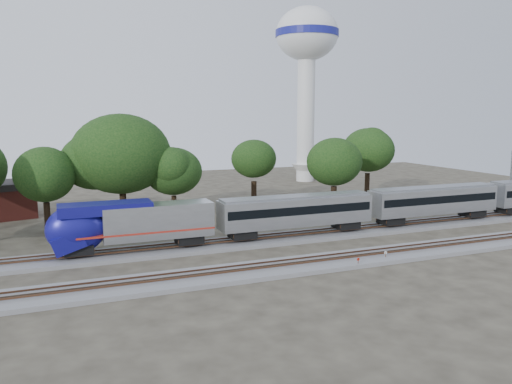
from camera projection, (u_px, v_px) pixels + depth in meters
ground at (263, 258)px, 49.48m from camera, size 160.00×160.00×0.00m
track_far at (242, 242)px, 54.96m from camera, size 160.00×5.00×0.73m
track_near at (280, 268)px, 45.78m from camera, size 160.00×5.00×0.73m
train at (492, 195)px, 67.78m from camera, size 114.40×3.27×4.82m
switch_stand_red at (358, 261)px, 46.37m from camera, size 0.31×0.08×0.97m
switch_stand_white at (386, 255)px, 48.53m from camera, size 0.32×0.06×1.00m
switch_lever at (339, 266)px, 46.48m from camera, size 0.54×0.37×0.30m
water_tower at (307, 53)px, 104.23m from camera, size 13.15×13.15×36.41m
tree_2 at (45, 175)px, 58.20m from camera, size 7.36×7.36×10.38m
tree_3 at (121, 154)px, 62.14m from camera, size 9.46×9.46×13.34m
tree_4 at (173, 171)px, 64.14m from camera, size 7.06×7.06×9.96m
tree_5 at (254, 159)px, 75.92m from camera, size 7.67×7.67×10.81m
tree_6 at (334, 162)px, 70.36m from camera, size 7.70×7.70×10.86m
tree_7 at (368, 150)px, 82.47m from camera, size 8.54×8.54×12.04m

